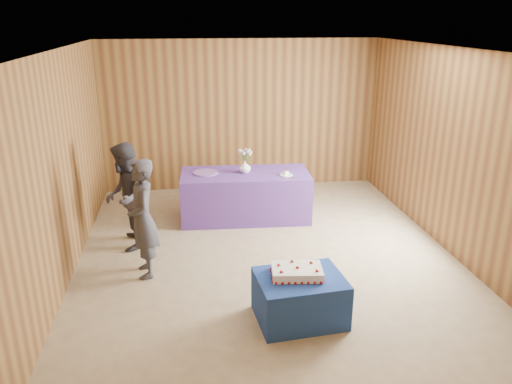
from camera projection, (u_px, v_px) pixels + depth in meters
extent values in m
plane|color=tan|center=(267.00, 257.00, 6.73)|extent=(6.00, 6.00, 0.00)
cube|color=brown|center=(241.00, 116.00, 9.07)|extent=(5.00, 0.04, 2.70)
cube|color=brown|center=(338.00, 278.00, 3.48)|extent=(5.00, 0.04, 2.70)
cube|color=brown|center=(61.00, 169.00, 5.94)|extent=(0.04, 6.00, 2.70)
cube|color=brown|center=(454.00, 153.00, 6.61)|extent=(0.04, 6.00, 2.70)
cube|color=white|center=(269.00, 49.00, 5.82)|extent=(5.00, 6.00, 0.04)
cube|color=#1B3D98|center=(300.00, 298.00, 5.28)|extent=(0.96, 0.78, 0.50)
cube|color=#543490|center=(245.00, 195.00, 7.92)|extent=(2.05, 1.01, 0.75)
cube|color=white|center=(297.00, 272.00, 5.21)|extent=(0.56, 0.41, 0.10)
sphere|color=#970B0E|center=(273.00, 283.00, 5.05)|extent=(0.03, 0.03, 0.03)
sphere|color=#970B0E|center=(324.00, 283.00, 5.06)|extent=(0.03, 0.03, 0.03)
sphere|color=#970B0E|center=(271.00, 267.00, 5.38)|extent=(0.03, 0.03, 0.03)
sphere|color=#970B0E|center=(319.00, 266.00, 5.39)|extent=(0.03, 0.03, 0.03)
sphere|color=#970B0E|center=(283.00, 271.00, 5.10)|extent=(0.03, 0.03, 0.03)
cone|color=#175613|center=(285.00, 271.00, 5.11)|extent=(0.01, 0.02, 0.02)
sphere|color=#970B0E|center=(309.00, 263.00, 5.27)|extent=(0.03, 0.03, 0.03)
cone|color=#175613|center=(311.00, 263.00, 5.27)|extent=(0.01, 0.02, 0.02)
sphere|color=#970B0E|center=(297.00, 266.00, 5.19)|extent=(0.03, 0.03, 0.03)
cone|color=#175613|center=(299.00, 267.00, 5.20)|extent=(0.01, 0.02, 0.02)
imported|color=white|center=(245.00, 167.00, 7.78)|extent=(0.22, 0.22, 0.19)
cylinder|color=#255D2A|center=(247.00, 156.00, 7.72)|extent=(0.01, 0.01, 0.15)
sphere|color=#B99BC8|center=(251.00, 152.00, 7.71)|extent=(0.05, 0.05, 0.05)
cylinder|color=#255D2A|center=(247.00, 156.00, 7.74)|extent=(0.01, 0.01, 0.15)
sphere|color=silver|center=(249.00, 151.00, 7.75)|extent=(0.05, 0.05, 0.05)
cylinder|color=#255D2A|center=(245.00, 156.00, 7.75)|extent=(0.01, 0.01, 0.15)
sphere|color=#B99BC8|center=(246.00, 150.00, 7.78)|extent=(0.05, 0.05, 0.05)
cylinder|color=#255D2A|center=(244.00, 156.00, 7.75)|extent=(0.01, 0.01, 0.15)
sphere|color=silver|center=(242.00, 151.00, 7.77)|extent=(0.05, 0.05, 0.05)
cylinder|color=#255D2A|center=(243.00, 156.00, 7.74)|extent=(0.01, 0.01, 0.15)
sphere|color=#B99BC8|center=(240.00, 151.00, 7.73)|extent=(0.05, 0.05, 0.05)
cylinder|color=#255D2A|center=(243.00, 157.00, 7.71)|extent=(0.01, 0.01, 0.15)
sphere|color=silver|center=(239.00, 152.00, 7.68)|extent=(0.05, 0.05, 0.05)
cylinder|color=#255D2A|center=(243.00, 157.00, 7.70)|extent=(0.01, 0.01, 0.15)
sphere|color=#B99BC8|center=(241.00, 153.00, 7.64)|extent=(0.05, 0.05, 0.05)
cylinder|color=#255D2A|center=(244.00, 157.00, 7.69)|extent=(0.01, 0.01, 0.15)
sphere|color=silver|center=(244.00, 153.00, 7.61)|extent=(0.05, 0.05, 0.05)
cylinder|color=#255D2A|center=(246.00, 157.00, 7.69)|extent=(0.01, 0.01, 0.15)
sphere|color=#B99BC8|center=(247.00, 153.00, 7.62)|extent=(0.05, 0.05, 0.05)
cylinder|color=#255D2A|center=(247.00, 157.00, 7.70)|extent=(0.01, 0.01, 0.15)
sphere|color=silver|center=(250.00, 153.00, 7.66)|extent=(0.05, 0.05, 0.05)
cylinder|color=#7854A8|center=(206.00, 173.00, 7.78)|extent=(0.44, 0.44, 0.02)
cylinder|color=silver|center=(286.00, 175.00, 7.68)|extent=(0.25, 0.25, 0.01)
cube|color=white|center=(286.00, 173.00, 7.67)|extent=(0.08, 0.07, 0.05)
sphere|color=#970B0E|center=(286.00, 171.00, 7.64)|extent=(0.02, 0.02, 0.02)
cube|color=#ACACB0|center=(292.00, 178.00, 7.55)|extent=(0.26, 0.02, 0.00)
imported|color=#34343D|center=(143.00, 219.00, 6.04)|extent=(0.45, 0.60, 1.49)
imported|color=#32313B|center=(126.00, 197.00, 6.78)|extent=(0.58, 0.74, 1.49)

